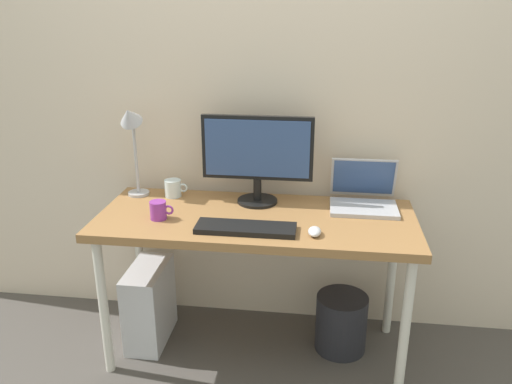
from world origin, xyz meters
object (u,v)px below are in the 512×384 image
at_px(laptop, 363,195).
at_px(computer_tower, 149,304).
at_px(mouse, 315,231).
at_px(glass_cup, 173,188).
at_px(coffee_mug, 159,210).
at_px(desk_lamp, 131,130).
at_px(desk, 256,229).
at_px(wastebasket, 341,323).
at_px(monitor, 257,154).
at_px(keyboard, 246,228).

relative_size(laptop, computer_tower, 0.76).
relative_size(mouse, glass_cup, 0.75).
height_order(glass_cup, computer_tower, glass_cup).
distance_m(laptop, computer_tower, 1.23).
bearing_deg(coffee_mug, computer_tower, 137.67).
distance_m(laptop, desk_lamp, 1.18).
bearing_deg(laptop, coffee_mug, -163.02).
xyz_separation_m(desk_lamp, coffee_mug, (0.20, -0.27, -0.31)).
distance_m(glass_cup, computer_tower, 0.62).
height_order(laptop, computer_tower, laptop).
xyz_separation_m(desk, glass_cup, (-0.46, 0.21, 0.11)).
bearing_deg(computer_tower, mouse, -13.34).
bearing_deg(laptop, computer_tower, -170.68).
xyz_separation_m(glass_cup, computer_tower, (-0.11, -0.18, -0.58)).
xyz_separation_m(glass_cup, wastebasket, (0.89, -0.14, -0.64)).
bearing_deg(desk_lamp, wastebasket, -5.71).
height_order(desk, laptop, laptop).
distance_m(monitor, wastebasket, 0.96).
bearing_deg(coffee_mug, keyboard, -10.74).
xyz_separation_m(desk, keyboard, (-0.02, -0.17, 0.08)).
bearing_deg(computer_tower, laptop, 9.32).
xyz_separation_m(laptop, coffee_mug, (-0.94, -0.29, -0.01)).
distance_m(mouse, glass_cup, 0.83).
height_order(desk_lamp, mouse, desk_lamp).
xyz_separation_m(coffee_mug, wastebasket, (0.87, 0.16, -0.64)).
height_order(mouse, computer_tower, mouse).
bearing_deg(keyboard, glass_cup, 139.02).
height_order(monitor, desk_lamp, desk_lamp).
xyz_separation_m(laptop, wastebasket, (-0.07, -0.13, -0.65)).
distance_m(monitor, laptop, 0.56).
height_order(monitor, glass_cup, monitor).
distance_m(monitor, keyboard, 0.42).
bearing_deg(glass_cup, desk_lamp, -171.53).
height_order(desk, computer_tower, desk).
bearing_deg(keyboard, laptop, 34.87).
bearing_deg(computer_tower, desk_lamp, 117.12).
bearing_deg(desk, mouse, -32.63).
relative_size(laptop, coffee_mug, 2.87).
height_order(desk, mouse, mouse).
bearing_deg(laptop, keyboard, -145.13).
relative_size(mouse, computer_tower, 0.21).
distance_m(monitor, coffee_mug, 0.54).
bearing_deg(keyboard, wastebasket, 28.01).
distance_m(keyboard, coffee_mug, 0.43).
bearing_deg(monitor, desk_lamp, 179.92).
relative_size(desk, glass_cup, 12.39).
xyz_separation_m(desk, computer_tower, (-0.56, 0.02, -0.47)).
distance_m(keyboard, glass_cup, 0.57).
xyz_separation_m(desk_lamp, keyboard, (0.62, -0.35, -0.34)).
relative_size(monitor, coffee_mug, 4.86).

